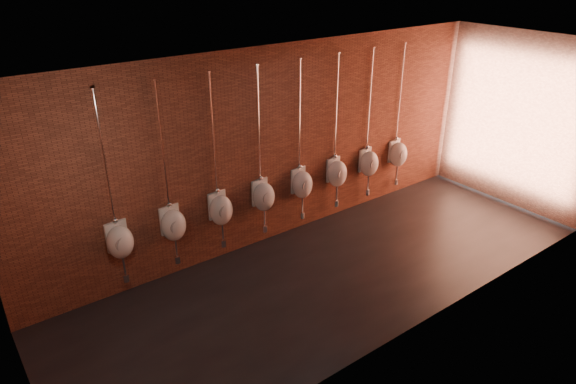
% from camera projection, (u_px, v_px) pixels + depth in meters
% --- Properties ---
extents(ground, '(8.50, 8.50, 0.00)m').
position_uv_depth(ground, '(338.00, 273.00, 7.77)').
color(ground, black).
rests_on(ground, ground).
extents(room_shell, '(8.54, 3.04, 3.22)m').
position_uv_depth(room_shell, '(344.00, 149.00, 6.90)').
color(room_shell, black).
rests_on(room_shell, ground).
extents(urinal_0, '(0.40, 0.36, 2.72)m').
position_uv_depth(urinal_0, '(120.00, 241.00, 6.90)').
color(urinal_0, white).
rests_on(urinal_0, ground).
extents(urinal_1, '(0.40, 0.36, 2.72)m').
position_uv_depth(urinal_1, '(173.00, 224.00, 7.32)').
color(urinal_1, white).
rests_on(urinal_1, ground).
extents(urinal_2, '(0.40, 0.36, 2.72)m').
position_uv_depth(urinal_2, '(221.00, 209.00, 7.74)').
color(urinal_2, white).
rests_on(urinal_2, ground).
extents(urinal_3, '(0.40, 0.36, 2.72)m').
position_uv_depth(urinal_3, '(263.00, 196.00, 8.16)').
color(urinal_3, white).
rests_on(urinal_3, ground).
extents(urinal_4, '(0.40, 0.36, 2.72)m').
position_uv_depth(urinal_4, '(302.00, 184.00, 8.58)').
color(urinal_4, white).
rests_on(urinal_4, ground).
extents(urinal_5, '(0.40, 0.36, 2.72)m').
position_uv_depth(urinal_5, '(337.00, 173.00, 9.00)').
color(urinal_5, white).
rests_on(urinal_5, ground).
extents(urinal_6, '(0.40, 0.36, 2.72)m').
position_uv_depth(urinal_6, '(369.00, 163.00, 9.42)').
color(urinal_6, white).
rests_on(urinal_6, ground).
extents(urinal_7, '(0.40, 0.36, 2.72)m').
position_uv_depth(urinal_7, '(398.00, 153.00, 9.84)').
color(urinal_7, white).
rests_on(urinal_7, ground).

